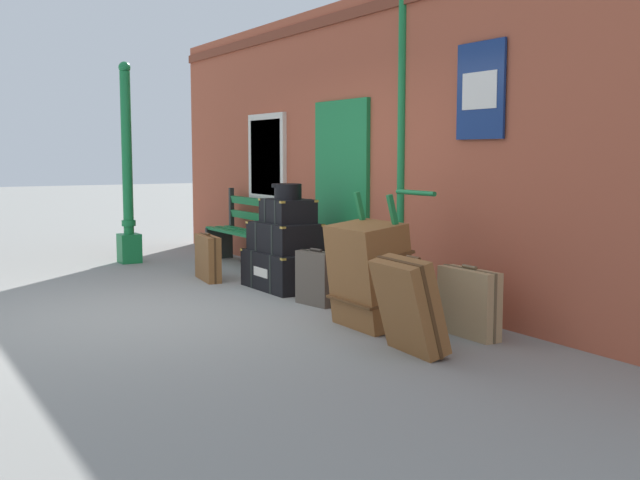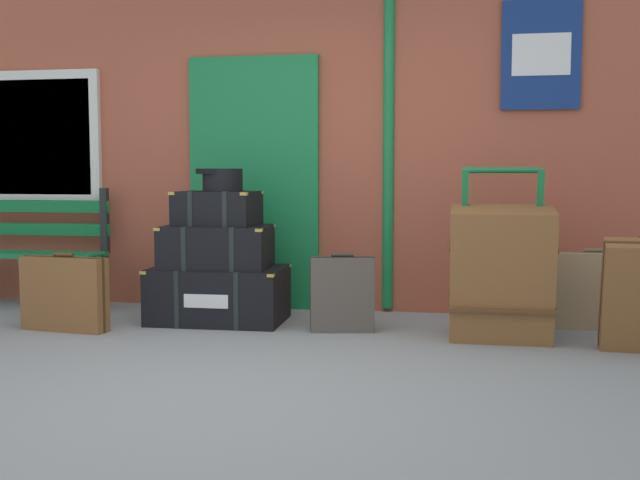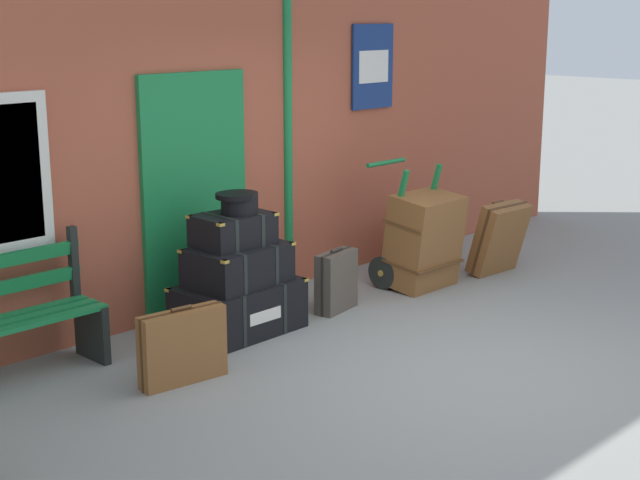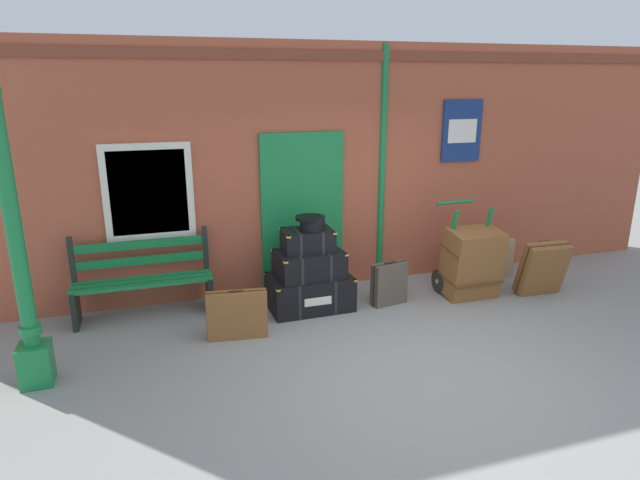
% 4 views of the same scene
% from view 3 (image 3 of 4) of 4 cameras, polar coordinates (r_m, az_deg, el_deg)
% --- Properties ---
extents(ground_plane, '(60.00, 60.00, 0.00)m').
position_cam_3_polar(ground_plane, '(7.14, 8.03, -7.72)').
color(ground_plane, gray).
extents(brick_facade, '(10.40, 0.35, 3.20)m').
position_cam_3_polar(brick_facade, '(8.47, -6.09, 6.89)').
color(brick_facade, '#AD5138').
rests_on(brick_facade, ground).
extents(steamer_trunk_base, '(1.02, 0.67, 0.43)m').
position_cam_3_polar(steamer_trunk_base, '(7.80, -4.96, -4.11)').
color(steamer_trunk_base, black).
rests_on(steamer_trunk_base, ground).
extents(steamer_trunk_middle, '(0.84, 0.60, 0.33)m').
position_cam_3_polar(steamer_trunk_middle, '(7.69, -5.00, -1.51)').
color(steamer_trunk_middle, black).
rests_on(steamer_trunk_middle, steamer_trunk_base).
extents(steamer_trunk_top, '(0.62, 0.47, 0.27)m').
position_cam_3_polar(steamer_trunk_top, '(7.64, -5.30, 0.64)').
color(steamer_trunk_top, black).
rests_on(steamer_trunk_top, steamer_trunk_middle).
extents(round_hatbox, '(0.36, 0.32, 0.17)m').
position_cam_3_polar(round_hatbox, '(7.61, -4.95, 2.34)').
color(round_hatbox, black).
rests_on(round_hatbox, steamer_trunk_top).
extents(porters_trolley, '(0.71, 0.67, 1.18)m').
position_cam_3_polar(porters_trolley, '(9.18, 5.40, -1.02)').
color(porters_trolley, black).
rests_on(porters_trolley, ground).
extents(large_brown_trunk, '(0.70, 0.54, 0.93)m').
position_cam_3_polar(large_brown_trunk, '(9.02, 6.31, -0.03)').
color(large_brown_trunk, brown).
rests_on(large_brown_trunk, ground).
extents(suitcase_oxblood, '(0.67, 0.24, 0.57)m').
position_cam_3_polar(suitcase_oxblood, '(6.80, -8.33, -6.41)').
color(suitcase_oxblood, brown).
rests_on(suitcase_oxblood, ground).
extents(suitcase_cream, '(0.48, 0.25, 0.57)m').
position_cam_3_polar(suitcase_cream, '(8.32, 0.99, -2.51)').
color(suitcase_cream, '#51473D').
rests_on(suitcase_cream, ground).
extents(suitcase_umber, '(0.62, 0.42, 0.75)m').
position_cam_3_polar(suitcase_umber, '(9.63, 10.80, 0.11)').
color(suitcase_umber, brown).
rests_on(suitcase_umber, ground).
extents(suitcase_charcoal, '(0.63, 0.17, 0.60)m').
position_cam_3_polar(suitcase_charcoal, '(9.91, 6.33, 0.13)').
color(suitcase_charcoal, tan).
rests_on(suitcase_charcoal, ground).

